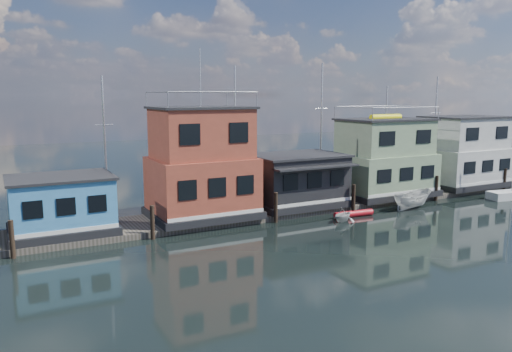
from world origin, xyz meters
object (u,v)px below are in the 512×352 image
houseboat_dark (297,180)px  houseboat_green (384,159)px  motorboat (412,200)px  houseboat_white (463,153)px  dinghy_white (343,214)px  day_sailer (512,194)px  red_kayak (354,214)px  houseboat_red (202,165)px  houseboat_blue (62,205)px

houseboat_dark → houseboat_green: (9.00, 0.02, 1.13)m
motorboat → houseboat_white: bearing=-73.8°
houseboat_dark → motorboat: size_ratio=1.87×
dinghy_white → motorboat: motorboat is taller
dinghy_white → day_sailer: size_ratio=0.28×
houseboat_white → red_kayak: (-16.44, -4.05, -3.30)m
red_kayak → dinghy_white: dinghy_white is taller
houseboat_dark → motorboat: houseboat_dark is taller
houseboat_dark → houseboat_green: size_ratio=0.88×
houseboat_red → dinghy_white: bearing=-28.0°
houseboat_green → dinghy_white: houseboat_green is taller
houseboat_white → motorboat: houseboat_white is taller
houseboat_red → day_sailer: houseboat_red is taller
houseboat_blue → houseboat_red: houseboat_red is taller
houseboat_blue → houseboat_white: bearing=0.0°
houseboat_red → houseboat_green: bearing=0.0°
houseboat_blue → houseboat_green: 26.53m
houseboat_red → houseboat_green: size_ratio=1.41×
red_kayak → day_sailer: 16.66m
houseboat_red → houseboat_white: bearing=0.0°
houseboat_red → houseboat_dark: bearing=-0.1°
houseboat_dark → day_sailer: 19.97m
houseboat_blue → motorboat: bearing=-9.2°
houseboat_dark → houseboat_red: bearing=179.9°
houseboat_dark → day_sailer: (19.17, -5.24, -2.00)m
houseboat_blue → houseboat_white: houseboat_white is taller
houseboat_dark → red_kayak: bearing=-57.6°
houseboat_white → day_sailer: (0.17, -5.26, -3.12)m
houseboat_dark → dinghy_white: bearing=-78.5°
red_kayak → dinghy_white: (-1.59, -0.73, 0.29)m
houseboat_dark → houseboat_green: bearing=0.1°
houseboat_green → day_sailer: 11.87m
houseboat_blue → day_sailer: day_sailer is taller
houseboat_white → dinghy_white: houseboat_white is taller
houseboat_blue → houseboat_dark: bearing=-0.1°
houseboat_dark → houseboat_blue: bearing=179.9°
red_kayak → motorboat: bearing=3.3°
houseboat_green → houseboat_white: bearing=-0.0°
houseboat_green → day_sailer: bearing=-27.3°
motorboat → dinghy_white: bearing=89.2°
dinghy_white → motorboat: (7.35, 0.58, 0.24)m
houseboat_dark → houseboat_white: bearing=0.1°
houseboat_white → dinghy_white: 18.89m
houseboat_green → motorboat: 5.08m
houseboat_green → houseboat_white: houseboat_green is taller
houseboat_blue → dinghy_white: 19.15m
houseboat_dark → red_kayak: houseboat_dark is taller
houseboat_red → dinghy_white: houseboat_red is taller
houseboat_dark → motorboat: bearing=-26.7°
houseboat_dark → red_kayak: (2.56, -4.03, -2.18)m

